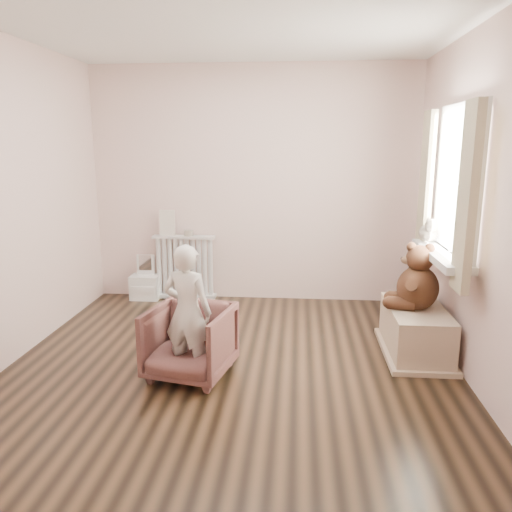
# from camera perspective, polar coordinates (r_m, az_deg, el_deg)

# --- Properties ---
(floor) EXTENTS (3.60, 3.60, 0.01)m
(floor) POSITION_cam_1_polar(r_m,az_deg,el_deg) (4.18, -2.63, -12.10)
(floor) COLOR black
(floor) RESTS_ON ground
(ceiling) EXTENTS (3.60, 3.60, 0.01)m
(ceiling) POSITION_cam_1_polar(r_m,az_deg,el_deg) (3.89, -3.06, 25.28)
(ceiling) COLOR white
(ceiling) RESTS_ON ground
(back_wall) EXTENTS (3.60, 0.02, 2.60)m
(back_wall) POSITION_cam_1_polar(r_m,az_deg,el_deg) (5.60, -0.36, 8.06)
(back_wall) COLOR beige
(back_wall) RESTS_ON ground
(front_wall) EXTENTS (3.60, 0.02, 2.60)m
(front_wall) POSITION_cam_1_polar(r_m,az_deg,el_deg) (2.07, -9.47, -0.02)
(front_wall) COLOR beige
(front_wall) RESTS_ON ground
(left_wall) EXTENTS (0.02, 3.60, 2.60)m
(left_wall) POSITION_cam_1_polar(r_m,az_deg,el_deg) (4.44, -26.66, 5.51)
(left_wall) COLOR beige
(left_wall) RESTS_ON ground
(right_wall) EXTENTS (0.02, 3.60, 2.60)m
(right_wall) POSITION_cam_1_polar(r_m,az_deg,el_deg) (4.00, 23.76, 5.15)
(right_wall) COLOR beige
(right_wall) RESTS_ON ground
(window) EXTENTS (0.03, 0.90, 1.10)m
(window) POSITION_cam_1_polar(r_m,az_deg,el_deg) (4.26, 22.15, 7.71)
(window) COLOR white
(window) RESTS_ON right_wall
(window_sill) EXTENTS (0.22, 1.10, 0.06)m
(window_sill) POSITION_cam_1_polar(r_m,az_deg,el_deg) (4.31, 20.38, 0.10)
(window_sill) COLOR silver
(window_sill) RESTS_ON right_wall
(curtain_left) EXTENTS (0.06, 0.26, 1.30)m
(curtain_left) POSITION_cam_1_polar(r_m,az_deg,el_deg) (3.69, 23.00, 6.08)
(curtain_left) COLOR #B9AF8A
(curtain_left) RESTS_ON right_wall
(curtain_right) EXTENTS (0.06, 0.26, 1.30)m
(curtain_right) POSITION_cam_1_polar(r_m,az_deg,el_deg) (4.78, 18.84, 7.68)
(curtain_right) COLOR #B9AF8A
(curtain_right) RESTS_ON right_wall
(radiator) EXTENTS (0.70, 0.13, 0.74)m
(radiator) POSITION_cam_1_polar(r_m,az_deg,el_deg) (5.75, -8.16, -1.14)
(radiator) COLOR silver
(radiator) RESTS_ON floor
(paper_doll) EXTENTS (0.17, 0.02, 0.29)m
(paper_doll) POSITION_cam_1_polar(r_m,az_deg,el_deg) (5.70, -10.10, 3.75)
(paper_doll) COLOR beige
(paper_doll) RESTS_ON radiator
(tin_a) EXTENTS (0.10, 0.10, 0.06)m
(tin_a) POSITION_cam_1_polar(r_m,az_deg,el_deg) (5.66, -7.70, 2.60)
(tin_a) COLOR #A59E8C
(tin_a) RESTS_ON radiator
(toy_vanity) EXTENTS (0.32, 0.23, 0.51)m
(toy_vanity) POSITION_cam_1_polar(r_m,az_deg,el_deg) (5.87, -12.56, -2.19)
(toy_vanity) COLOR silver
(toy_vanity) RESTS_ON floor
(armchair) EXTENTS (0.71, 0.72, 0.55)m
(armchair) POSITION_cam_1_polar(r_m,az_deg,el_deg) (3.89, -7.56, -9.69)
(armchair) COLOR brown
(armchair) RESTS_ON floor
(child) EXTENTS (0.42, 0.32, 1.03)m
(child) POSITION_cam_1_polar(r_m,az_deg,el_deg) (3.76, -7.84, -6.35)
(child) COLOR silver
(child) RESTS_ON armchair
(toy_bench) EXTENTS (0.46, 0.87, 0.41)m
(toy_bench) POSITION_cam_1_polar(r_m,az_deg,el_deg) (4.49, 17.76, -8.18)
(toy_bench) COLOR #BFAB8C
(toy_bench) RESTS_ON floor
(teddy_bear) EXTENTS (0.51, 0.44, 0.55)m
(teddy_bear) POSITION_cam_1_polar(r_m,az_deg,el_deg) (4.34, 18.07, -2.38)
(teddy_bear) COLOR #331B0F
(teddy_bear) RESTS_ON toy_bench
(plush_cat) EXTENTS (0.17, 0.27, 0.23)m
(plush_cat) POSITION_cam_1_polar(r_m,az_deg,el_deg) (4.67, 19.11, 2.72)
(plush_cat) COLOR slate
(plush_cat) RESTS_ON window_sill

